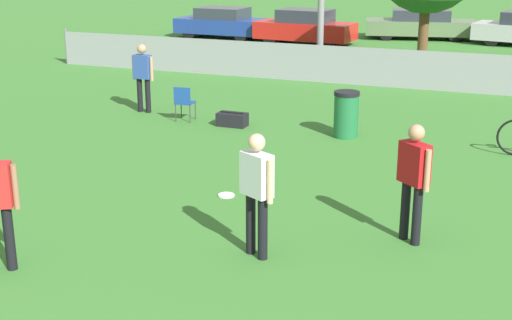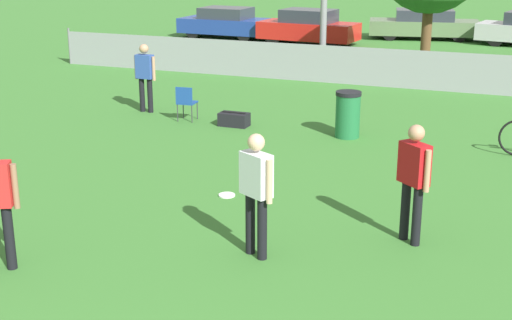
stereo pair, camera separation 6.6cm
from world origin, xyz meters
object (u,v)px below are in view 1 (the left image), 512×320
object	(u,v)px
trash_bin	(346,114)
player_receiver_white	(257,186)
spectator_in_blue	(143,73)
folding_chair_sideline	(184,101)
frisbee_disc	(226,195)
gear_bag_sideline	(232,119)
parked_car_blue	(223,23)
parked_car_red	(305,27)
player_defender_red	(414,174)
parked_car_olive	(420,24)

from	to	relation	value
trash_bin	player_receiver_white	bearing A→B (deg)	-86.18
spectator_in_blue	folding_chair_sideline	bearing A→B (deg)	163.79
frisbee_disc	gear_bag_sideline	world-z (taller)	gear_bag_sideline
parked_car_blue	parked_car_red	distance (m)	3.96
player_receiver_white	player_defender_red	xyz separation A→B (m)	(1.82, 1.23, 0.00)
player_defender_red	spectator_in_blue	size ratio (longest dim) A/B	1.02
player_receiver_white	trash_bin	xyz separation A→B (m)	(-0.42, 6.32, -0.49)
player_defender_red	trash_bin	distance (m)	5.59
player_receiver_white	frisbee_disc	xyz separation A→B (m)	(-1.32, 1.99, -0.98)
player_receiver_white	gear_bag_sideline	size ratio (longest dim) A/B	2.52
player_defender_red	frisbee_disc	bearing A→B (deg)	-153.94
frisbee_disc	gear_bag_sideline	bearing A→B (deg)	111.98
gear_bag_sideline	parked_car_olive	xyz separation A→B (m)	(1.57, 16.71, 0.47)
parked_car_blue	folding_chair_sideline	bearing A→B (deg)	-67.59
player_defender_red	parked_car_olive	world-z (taller)	player_defender_red
folding_chair_sideline	trash_bin	xyz separation A→B (m)	(3.85, 0.01, 0.02)
parked_car_blue	parked_car_red	bearing A→B (deg)	-6.76
player_defender_red	frisbee_disc	world-z (taller)	player_defender_red
trash_bin	parked_car_red	size ratio (longest dim) A/B	0.24
folding_chair_sideline	parked_car_blue	size ratio (longest dim) A/B	0.21
folding_chair_sideline	parked_car_olive	bearing A→B (deg)	-105.12
player_defender_red	parked_car_blue	distance (m)	22.18
parked_car_blue	parked_car_olive	bearing A→B (deg)	20.62
trash_bin	folding_chair_sideline	bearing A→B (deg)	-179.79
gear_bag_sideline	frisbee_disc	bearing A→B (deg)	-68.02
folding_chair_sideline	trash_bin	bearing A→B (deg)	174.56
player_receiver_white	parked_car_olive	xyz separation A→B (m)	(-1.49, 23.01, -0.38)
player_defender_red	parked_car_red	distance (m)	19.90
player_defender_red	frisbee_disc	distance (m)	3.38
spectator_in_blue	trash_bin	xyz separation A→B (m)	(5.19, -0.46, -0.47)
parked_car_red	parked_car_olive	bearing A→B (deg)	44.17
parked_car_red	gear_bag_sideline	bearing A→B (deg)	-74.06
player_receiver_white	parked_car_red	bearing A→B (deg)	134.34
folding_chair_sideline	parked_car_red	size ratio (longest dim) A/B	0.20
spectator_in_blue	folding_chair_sideline	size ratio (longest dim) A/B	2.03
spectator_in_blue	parked_car_olive	xyz separation A→B (m)	(4.13, 16.23, -0.36)
spectator_in_blue	parked_car_blue	world-z (taller)	spectator_in_blue
frisbee_disc	parked_car_red	distance (m)	18.23
player_defender_red	folding_chair_sideline	bearing A→B (deg)	179.87
parked_car_red	parked_car_olive	xyz separation A→B (m)	(4.10, 3.31, -0.06)
player_receiver_white	player_defender_red	world-z (taller)	same
frisbee_disc	trash_bin	world-z (taller)	trash_bin
parked_car_olive	parked_car_red	bearing A→B (deg)	-152.96
player_receiver_white	parked_car_olive	size ratio (longest dim) A/B	0.35
player_defender_red	parked_car_red	xyz separation A→B (m)	(-7.41, 18.47, -0.32)
gear_bag_sideline	parked_car_blue	distance (m)	15.42
player_defender_red	frisbee_disc	size ratio (longest dim) A/B	6.10
spectator_in_blue	parked_car_red	distance (m)	12.92
parked_car_blue	parked_car_olive	size ratio (longest dim) A/B	0.83
trash_bin	parked_car_olive	distance (m)	16.72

